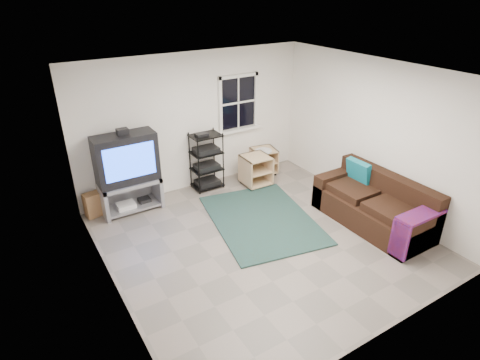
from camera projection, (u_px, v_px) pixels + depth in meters
room at (238, 106)px, 7.90m from camera, size 4.60×4.62×4.60m
tv_unit at (127, 167)px, 6.86m from camera, size 1.04×0.52×1.53m
av_rack at (207, 164)px, 7.79m from camera, size 0.57×0.41×1.14m
side_table_left at (255, 169)px, 7.99m from camera, size 0.54×0.54×0.62m
side_table_right at (263, 159)px, 8.48m from camera, size 0.57×0.57×0.57m
sofa at (375, 206)px, 6.68m from camera, size 0.89×2.01×0.92m
shag_rug at (262, 219)px, 6.90m from camera, size 2.01×2.48×0.03m
paper_bag at (94, 205)px, 6.94m from camera, size 0.33×0.25×0.43m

